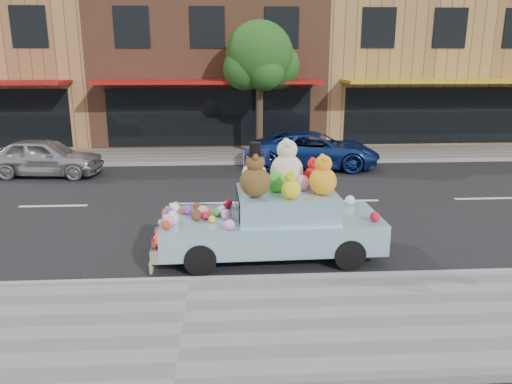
{
  "coord_description": "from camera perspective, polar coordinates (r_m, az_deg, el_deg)",
  "views": [
    {
      "loc": [
        0.68,
        -13.14,
        3.93
      ],
      "look_at": [
        1.26,
        -3.43,
        1.25
      ],
      "focal_mm": 35.0,
      "sensor_mm": 36.0,
      "label": 1
    }
  ],
  "objects": [
    {
      "name": "ground",
      "position": [
        13.73,
        -6.15,
        -1.32
      ],
      "size": [
        120.0,
        120.0,
        0.0
      ],
      "primitive_type": "plane",
      "color": "black",
      "rests_on": "ground"
    },
    {
      "name": "storefront_right",
      "position": [
        26.79,
        17.44,
        14.11
      ],
      "size": [
        10.0,
        9.8,
        7.3
      ],
      "color": "#A97946",
      "rests_on": "ground"
    },
    {
      "name": "car_silver",
      "position": [
        18.11,
        -22.99,
        3.7
      ],
      "size": [
        3.87,
        1.87,
        1.27
      ],
      "primitive_type": "imported",
      "rotation": [
        0.0,
        0.0,
        1.47
      ],
      "color": "#A8A8AD",
      "rests_on": "ground"
    },
    {
      "name": "far_sidewalk",
      "position": [
        20.03,
        -5.35,
        4.2
      ],
      "size": [
        60.0,
        3.0,
        0.12
      ],
      "primitive_type": "cube",
      "color": "gray",
      "rests_on": "ground"
    },
    {
      "name": "car_blue",
      "position": [
        18.1,
        6.78,
        4.8
      ],
      "size": [
        4.88,
        2.98,
        1.27
      ],
      "primitive_type": "imported",
      "rotation": [
        0.0,
        0.0,
        1.37
      ],
      "color": "navy",
      "rests_on": "ground"
    },
    {
      "name": "street_tree",
      "position": [
        19.74,
        0.47,
        14.72
      ],
      "size": [
        3.0,
        2.7,
        5.22
      ],
      "color": "#38281C",
      "rests_on": "ground"
    },
    {
      "name": "near_kerb",
      "position": [
        9.04,
        -7.54,
        -10.07
      ],
      "size": [
        60.0,
        0.12,
        0.13
      ],
      "primitive_type": "cube",
      "color": "gray",
      "rests_on": "ground"
    },
    {
      "name": "far_kerb",
      "position": [
        18.56,
        -5.49,
        3.31
      ],
      "size": [
        60.0,
        0.12,
        0.13
      ],
      "primitive_type": "cube",
      "color": "gray",
      "rests_on": "ground"
    },
    {
      "name": "art_car",
      "position": [
        9.92,
        1.95,
        -2.79
      ],
      "size": [
        4.53,
        1.87,
        2.38
      ],
      "rotation": [
        0.0,
        0.0,
        0.03
      ],
      "color": "black",
      "rests_on": "ground"
    },
    {
      "name": "near_sidewalk",
      "position": [
        7.72,
        -8.3,
        -14.89
      ],
      "size": [
        60.0,
        3.0,
        0.12
      ],
      "primitive_type": "cube",
      "color": "gray",
      "rests_on": "ground"
    },
    {
      "name": "storefront_mid",
      "position": [
        25.12,
        -5.18,
        14.69
      ],
      "size": [
        10.0,
        9.8,
        7.3
      ],
      "color": "brown",
      "rests_on": "ground"
    }
  ]
}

